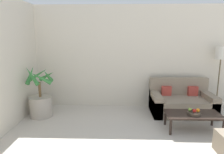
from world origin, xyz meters
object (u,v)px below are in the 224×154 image
at_px(potted_palm, 41,101).
at_px(apple_red, 194,111).
at_px(sofa_loveseat, 181,102).
at_px(orange_fruit, 198,110).
at_px(coffee_table, 193,116).
at_px(apple_green, 190,110).
at_px(fruit_bowl, 194,113).
at_px(floor_lamp, 221,58).

bearing_deg(potted_palm, apple_red, -11.85).
xyz_separation_m(sofa_loveseat, orange_fruit, (0.02, -0.98, 0.16)).
relative_size(coffee_table, apple_green, 15.76).
bearing_deg(sofa_loveseat, fruit_bowl, -93.36).
height_order(apple_red, orange_fruit, orange_fruit).
xyz_separation_m(potted_palm, coffee_table, (3.37, -0.63, -0.08)).
xyz_separation_m(sofa_loveseat, floor_lamp, (0.98, 0.24, 1.10)).
bearing_deg(potted_palm, orange_fruit, -11.12).
xyz_separation_m(coffee_table, apple_red, (-0.01, -0.07, 0.13)).
xyz_separation_m(floor_lamp, apple_red, (-1.04, -1.25, -0.94)).
height_order(sofa_loveseat, fruit_bowl, sofa_loveseat).
xyz_separation_m(sofa_loveseat, coffee_table, (-0.05, -0.94, 0.03)).
xyz_separation_m(potted_palm, fruit_bowl, (3.36, -0.69, -0.01)).
bearing_deg(apple_red, apple_green, 133.00).
distance_m(sofa_loveseat, coffee_table, 0.94).
bearing_deg(coffee_table, fruit_bowl, -102.18).
bearing_deg(floor_lamp, orange_fruit, -128.25).
bearing_deg(sofa_loveseat, floor_lamp, 13.64).
bearing_deg(orange_fruit, sofa_loveseat, 91.29).
relative_size(potted_palm, fruit_bowl, 4.90).
relative_size(potted_palm, floor_lamp, 0.75).
height_order(potted_palm, orange_fruit, potted_palm).
relative_size(sofa_loveseat, apple_green, 21.30).
height_order(fruit_bowl, orange_fruit, orange_fruit).
height_order(floor_lamp, apple_red, floor_lamp).
xyz_separation_m(fruit_bowl, apple_red, (-0.00, -0.01, 0.06)).
xyz_separation_m(coffee_table, apple_green, (-0.08, -0.00, 0.13)).
bearing_deg(potted_palm, coffee_table, -10.67).
height_order(floor_lamp, orange_fruit, floor_lamp).
distance_m(potted_palm, floor_lamp, 4.54).
height_order(coffee_table, fruit_bowl, fruit_bowl).
relative_size(apple_green, orange_fruit, 0.94).
bearing_deg(sofa_loveseat, coffee_table, -92.84).
distance_m(floor_lamp, apple_green, 1.87).
bearing_deg(coffee_table, apple_red, -100.87).
xyz_separation_m(sofa_loveseat, apple_red, (-0.06, -1.01, 0.16)).
xyz_separation_m(apple_red, orange_fruit, (0.08, 0.03, 0.00)).
height_order(sofa_loveseat, orange_fruit, sofa_loveseat).
xyz_separation_m(coffee_table, orange_fruit, (0.07, -0.04, 0.13)).
relative_size(coffee_table, apple_red, 15.82).
height_order(sofa_loveseat, floor_lamp, floor_lamp).
distance_m(floor_lamp, orange_fruit, 1.81).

